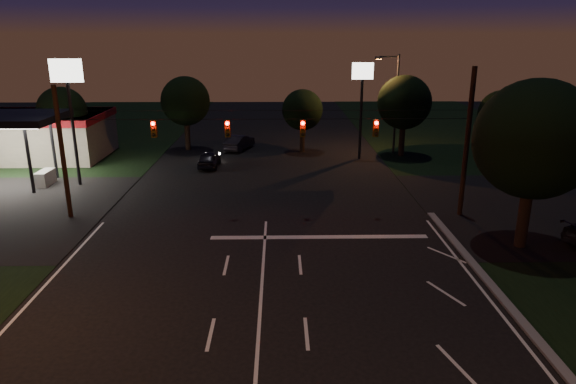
{
  "coord_description": "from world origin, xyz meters",
  "views": [
    {
      "loc": [
        0.81,
        -14.81,
        10.79
      ],
      "look_at": [
        1.25,
        10.29,
        3.0
      ],
      "focal_mm": 32.0,
      "sensor_mm": 36.0,
      "label": 1
    }
  ],
  "objects_px": {
    "tree_right_near": "(534,140)",
    "car_oncoming_b": "(239,142)",
    "car_oncoming_a": "(209,159)",
    "utility_pole_right": "(459,215)"
  },
  "relations": [
    {
      "from": "car_oncoming_a",
      "to": "car_oncoming_b",
      "type": "distance_m",
      "value": 7.06
    },
    {
      "from": "utility_pole_right",
      "to": "car_oncoming_b",
      "type": "distance_m",
      "value": 24.2
    },
    {
      "from": "tree_right_near",
      "to": "car_oncoming_a",
      "type": "relative_size",
      "value": 2.23
    },
    {
      "from": "car_oncoming_b",
      "to": "utility_pole_right",
      "type": "bearing_deg",
      "value": 147.7
    },
    {
      "from": "tree_right_near",
      "to": "car_oncoming_b",
      "type": "bearing_deg",
      "value": 124.86
    },
    {
      "from": "tree_right_near",
      "to": "car_oncoming_b",
      "type": "height_order",
      "value": "tree_right_near"
    },
    {
      "from": "utility_pole_right",
      "to": "car_oncoming_a",
      "type": "bearing_deg",
      "value": 144.49
    },
    {
      "from": "utility_pole_right",
      "to": "tree_right_near",
      "type": "height_order",
      "value": "tree_right_near"
    },
    {
      "from": "tree_right_near",
      "to": "car_oncoming_a",
      "type": "height_order",
      "value": "tree_right_near"
    },
    {
      "from": "utility_pole_right",
      "to": "tree_right_near",
      "type": "distance_m",
      "value": 7.61
    }
  ]
}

